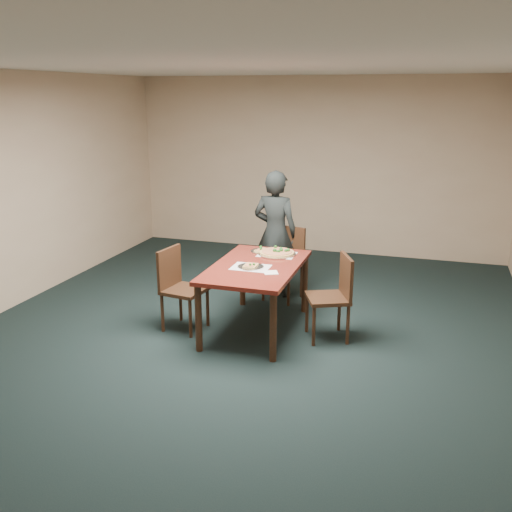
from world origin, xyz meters
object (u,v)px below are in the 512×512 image
(dining_table, at_px, (256,273))
(slice_plate_near, at_px, (251,266))
(diner, at_px, (275,234))
(chair_right, at_px, (335,292))
(chair_far, at_px, (286,258))
(slice_plate_far, at_px, (263,251))
(pizza_pan, at_px, (277,253))
(chair_left, at_px, (178,284))

(dining_table, xyz_separation_m, slice_plate_near, (-0.03, -0.10, 0.11))
(diner, bearing_deg, chair_right, 137.35)
(dining_table, height_order, slice_plate_near, slice_plate_near)
(slice_plate_near, bearing_deg, chair_far, 86.64)
(slice_plate_far, bearing_deg, chair_far, 77.44)
(chair_far, height_order, slice_plate_near, chair_far)
(dining_table, bearing_deg, chair_far, 87.71)
(chair_right, xyz_separation_m, pizza_pan, (-0.75, 0.42, 0.26))
(diner, height_order, pizza_pan, diner)
(slice_plate_near, distance_m, slice_plate_far, 0.64)
(chair_left, bearing_deg, slice_plate_far, -37.11)
(chair_right, bearing_deg, slice_plate_far, -141.03)
(dining_table, distance_m, diner, 1.22)
(chair_far, distance_m, slice_plate_far, 0.65)
(dining_table, height_order, chair_left, chair_left)
(chair_far, bearing_deg, slice_plate_near, -80.11)
(diner, height_order, slice_plate_far, diner)
(dining_table, distance_m, pizza_pan, 0.49)
(chair_far, distance_m, chair_left, 1.58)
(chair_far, relative_size, chair_left, 1.00)
(chair_far, bearing_deg, pizza_pan, -71.15)
(chair_right, height_order, diner, diner)
(chair_far, height_order, chair_right, same)
(chair_far, bearing_deg, chair_left, -110.47)
(pizza_pan, relative_size, slice_plate_near, 1.55)
(chair_left, distance_m, slice_plate_near, 0.85)
(diner, bearing_deg, slice_plate_far, 99.93)
(diner, relative_size, slice_plate_near, 5.77)
(dining_table, bearing_deg, pizza_pan, 76.88)
(chair_right, relative_size, diner, 0.56)
(chair_left, relative_size, slice_plate_far, 3.25)
(chair_right, bearing_deg, slice_plate_near, -104.45)
(dining_table, relative_size, slice_plate_far, 5.36)
(chair_left, distance_m, slice_plate_far, 1.07)
(diner, distance_m, slice_plate_far, 0.67)
(diner, bearing_deg, chair_far, 159.12)
(chair_left, relative_size, slice_plate_near, 3.25)
(chair_right, xyz_separation_m, slice_plate_far, (-0.95, 0.49, 0.25))
(diner, relative_size, pizza_pan, 3.71)
(chair_right, distance_m, diner, 1.55)
(diner, height_order, slice_plate_near, diner)
(dining_table, relative_size, chair_right, 1.65)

